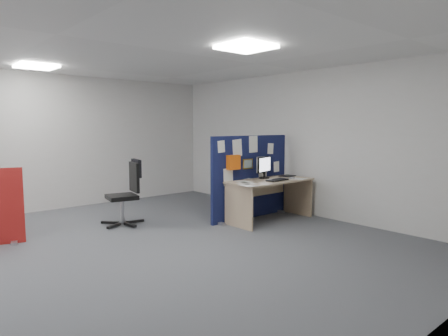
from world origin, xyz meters
TOP-DOWN VIEW (x-y plane):
  - floor at (0.00, 0.00)m, footprint 9.00×9.00m
  - ceiling at (0.00, 0.00)m, footprint 9.00×7.00m
  - wall_front at (0.00, -3.50)m, footprint 9.00×0.02m
  - wall_right at (4.50, 0.00)m, footprint 0.02×7.00m
  - ceiling_lights at (0.33, 0.67)m, footprint 4.10×4.10m
  - navy_divider at (3.46, 0.39)m, footprint 1.82×0.30m
  - main_desk at (3.58, 0.03)m, footprint 1.60×0.71m
  - monitor_main at (3.64, 0.20)m, footprint 0.44×0.19m
  - keyboard at (3.60, -0.15)m, footprint 0.47×0.23m
  - mouse at (3.98, -0.17)m, footprint 0.10×0.07m
  - paper_tray at (4.20, 0.13)m, footprint 0.30×0.25m
  - office_chair at (1.55, 1.39)m, footprint 0.72×0.71m
  - desk_papers at (3.22, -0.09)m, footprint 1.51×0.67m

SIDE VIEW (x-z plane):
  - floor at x=0.00m, z-range 0.00..0.00m
  - main_desk at x=3.58m, z-range 0.19..0.92m
  - office_chair at x=1.55m, z-range 0.07..1.17m
  - desk_papers at x=3.22m, z-range 0.73..0.73m
  - paper_tray at x=4.20m, z-range 0.73..0.74m
  - keyboard at x=3.60m, z-range 0.73..0.75m
  - mouse at x=3.98m, z-range 0.73..0.76m
  - navy_divider at x=3.46m, z-range 0.01..1.51m
  - monitor_main at x=3.64m, z-range 0.75..1.15m
  - wall_front at x=0.00m, z-range 0.00..2.70m
  - wall_right at x=4.50m, z-range 0.00..2.70m
  - ceiling_lights at x=0.33m, z-range 2.65..2.69m
  - ceiling at x=0.00m, z-range 2.69..2.71m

